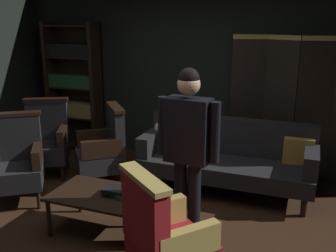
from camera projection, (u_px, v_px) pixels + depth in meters
The scene contains 13 objects.
ground_plane at pixel (140, 239), 3.82m from camera, with size 10.00×10.00×0.00m, color #331E11.
back_wall at pixel (208, 68), 5.64m from camera, with size 7.20×0.10×2.80m, color black.
folding_screen at pixel (296, 107), 5.03m from camera, with size 1.75×0.30×1.90m.
bookshelf at pixel (74, 85), 6.23m from camera, with size 0.90×0.32×2.05m.
velvet_couch at pixel (227, 155), 4.81m from camera, with size 2.12×0.78×0.88m.
coffee_table at pixel (102, 198), 3.85m from camera, with size 1.00×0.64×0.42m.
armchair_gilt_accent at pixel (164, 239), 2.93m from camera, with size 0.81×0.81×1.04m.
armchair_wing_left at pixel (104, 148), 4.95m from camera, with size 0.81×0.81×1.04m.
armchair_wing_right at pixel (17, 161), 4.51m from camera, with size 0.80×0.80×1.04m.
armchair_wing_far at pixel (47, 140), 5.30m from camera, with size 0.78×0.77×1.04m.
standing_figure at pixel (188, 144), 3.44m from camera, with size 0.59×0.25×1.70m.
book_green_cloth at pixel (115, 193), 3.80m from camera, with size 0.25×0.15×0.04m, color #1E4C28.
book_black_cloth at pixel (115, 189), 3.79m from camera, with size 0.23×0.18×0.03m, color black.
Camera 1 is at (1.46, -3.05, 2.11)m, focal length 41.20 mm.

